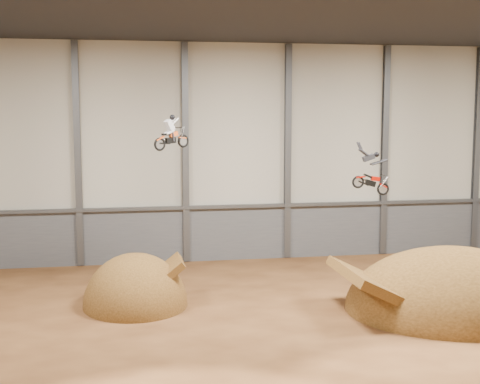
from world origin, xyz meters
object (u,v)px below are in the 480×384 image
Objects in this scene: fmx_rider_a at (172,130)px; fmx_rider_b at (369,169)px; takeoff_ramp at (136,305)px; landing_ramp at (452,310)px.

fmx_rider_b is at bearing -39.69° from fmx_rider_a.
fmx_rider_b is at bearing -4.09° from takeoff_ramp.
landing_ramp is 5.11× the size of fmx_rider_a.
takeoff_ramp is 0.57× the size of landing_ramp.
landing_ramp is 16.56m from fmx_rider_a.
takeoff_ramp is at bearing 173.29° from fmx_rider_a.
fmx_rider_a is 10.25m from fmx_rider_b.
landing_ramp reaches higher than takeoff_ramp.
takeoff_ramp is at bearing 167.12° from landing_ramp.
takeoff_ramp is 15.77m from landing_ramp.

